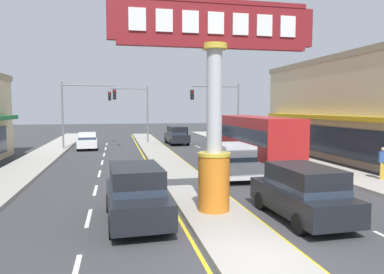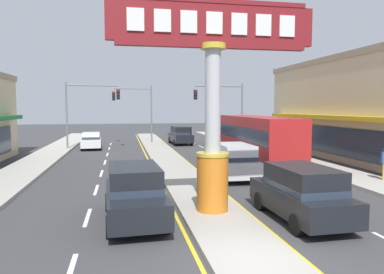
{
  "view_description": "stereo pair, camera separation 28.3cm",
  "coord_description": "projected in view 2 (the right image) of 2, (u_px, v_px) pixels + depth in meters",
  "views": [
    {
      "loc": [
        -3.47,
        -8.25,
        3.91
      ],
      "look_at": [
        -0.18,
        7.38,
        2.6
      ],
      "focal_mm": 33.92,
      "sensor_mm": 36.0,
      "label": 1
    },
    {
      "loc": [
        -3.19,
        -8.31,
        3.91
      ],
      "look_at": [
        -0.18,
        7.38,
        2.6
      ],
      "focal_mm": 33.92,
      "sensor_mm": 36.0,
      "label": 2
    }
  ],
  "objects": [
    {
      "name": "sidewalk_right",
      "position": [
        295.0,
        160.0,
        26.42
      ],
      "size": [
        2.71,
        60.0,
        0.18
      ],
      "primitive_type": "cube",
      "color": "#ADA89E",
      "rests_on": "ground"
    },
    {
      "name": "traffic_light_right_side",
      "position": [
        225.0,
        104.0,
        34.57
      ],
      "size": [
        4.86,
        0.46,
        6.2
      ],
      "color": "slate",
      "rests_on": "ground"
    },
    {
      "name": "suv_mid_left_lane",
      "position": [
        135.0,
        193.0,
        12.47
      ],
      "size": [
        2.13,
        4.69,
        1.9
      ],
      "color": "black",
      "rests_on": "ground"
    },
    {
      "name": "suv_far_left_oncoming",
      "position": [
        234.0,
        160.0,
        20.0
      ],
      "size": [
        2.01,
        4.62,
        1.9
      ],
      "color": "silver",
      "rests_on": "ground"
    },
    {
      "name": "suv_near_right_lane",
      "position": [
        181.0,
        135.0,
        38.39
      ],
      "size": [
        2.13,
        4.68,
        1.9
      ],
      "color": "black",
      "rests_on": "ground"
    },
    {
      "name": "storefront_right",
      "position": [
        379.0,
        108.0,
        26.66
      ],
      "size": [
        7.99,
        22.34,
        7.73
      ],
      "color": "beige",
      "rests_on": "ground"
    },
    {
      "name": "median_strip",
      "position": [
        167.0,
        160.0,
        26.66
      ],
      "size": [
        2.35,
        52.0,
        0.14
      ],
      "primitive_type": "cube",
      "color": "#A39E93",
      "rests_on": "ground"
    },
    {
      "name": "district_sign",
      "position": [
        213.0,
        98.0,
        12.97
      ],
      "size": [
        7.46,
        1.2,
        7.55
      ],
      "color": "orange",
      "rests_on": "median_strip"
    },
    {
      "name": "bus_far_right_lane",
      "position": [
        257.0,
        136.0,
        25.67
      ],
      "size": [
        2.81,
        11.26,
        3.26
      ],
      "color": "#B21E1E",
      "rests_on": "ground"
    },
    {
      "name": "lane_markings",
      "position": [
        170.0,
        163.0,
        25.35
      ],
      "size": [
        9.09,
        52.0,
        0.01
      ],
      "color": "silver",
      "rests_on": "ground"
    },
    {
      "name": "sedan_near_left_lane",
      "position": [
        91.0,
        140.0,
        34.19
      ],
      "size": [
        2.03,
        4.39,
        1.53
      ],
      "color": "white",
      "rests_on": "ground"
    },
    {
      "name": "traffic_light_median_far",
      "position": [
        137.0,
        105.0,
        38.76
      ],
      "size": [
        4.2,
        0.46,
        6.2
      ],
      "color": "slate",
      "rests_on": "ground"
    },
    {
      "name": "sidewalk_left",
      "position": [
        28.0,
        168.0,
        22.99
      ],
      "size": [
        2.71,
        60.0,
        0.18
      ],
      "primitive_type": "cube",
      "color": "#ADA89E",
      "rests_on": "ground"
    },
    {
      "name": "suv_kerb_right",
      "position": [
        301.0,
        192.0,
        12.49
      ],
      "size": [
        2.05,
        4.64,
        1.9
      ],
      "color": "black",
      "rests_on": "ground"
    },
    {
      "name": "ground_plane",
      "position": [
        255.0,
        264.0,
        9.05
      ],
      "size": [
        160.0,
        160.0,
        0.0
      ],
      "primitive_type": "plane",
      "color": "#3A3A3D"
    },
    {
      "name": "traffic_light_left_side",
      "position": [
        86.0,
        104.0,
        33.08
      ],
      "size": [
        4.86,
        0.46,
        6.2
      ],
      "color": "slate",
      "rests_on": "ground"
    }
  ]
}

